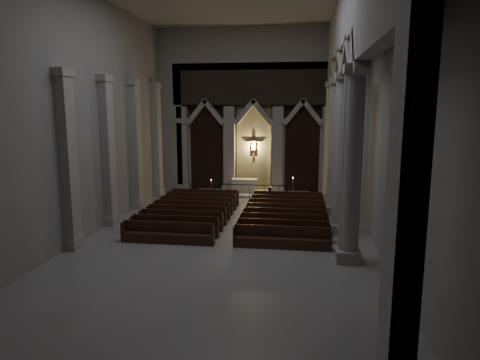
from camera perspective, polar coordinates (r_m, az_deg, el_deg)
The scene contains 11 objects.
room at distance 20.38m, azimuth -1.70°, elevation 13.16°, with size 24.00×24.10×12.00m.
sanctuary_wall at distance 31.78m, azimuth 1.83°, elevation 10.17°, with size 14.00×0.77×12.00m.
right_arcade at distance 21.54m, azimuth 13.92°, elevation 13.30°, with size 1.00×24.00×12.00m.
left_pilasters at distance 25.77m, azimuth -15.32°, elevation 3.89°, with size 0.60×13.00×8.03m.
sanctuary_step at distance 31.49m, azimuth 1.59°, elevation -1.80°, with size 8.50×2.60×0.15m, color #A4A199.
altar at distance 31.75m, azimuth 0.59°, elevation -0.69°, with size 1.86×0.75×0.95m.
altar_rail at distance 29.91m, azimuth 1.27°, elevation -1.21°, with size 5.32×0.09×1.05m.
candle_stand_left at distance 30.29m, azimuth -3.84°, elevation -1.73°, with size 0.23×0.23×1.34m.
candle_stand_right at distance 29.84m, azimuth 7.03°, elevation -1.83°, with size 0.27×0.27×1.58m.
pews at distance 23.93m, azimuth -0.48°, elevation -4.92°, with size 9.88×8.57×1.00m.
worshipper at distance 27.48m, azimuth 4.00°, elevation -2.33°, with size 0.47×0.31×1.29m, color black.
Camera 1 is at (3.38, -20.06, 6.41)m, focal length 32.00 mm.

